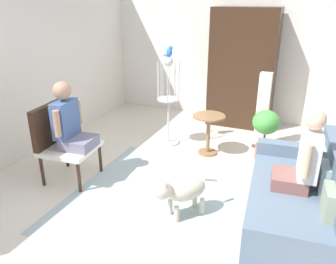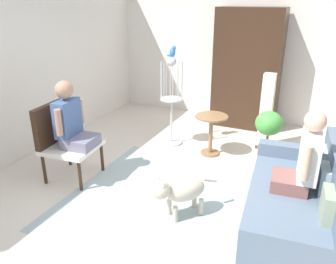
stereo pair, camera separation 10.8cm
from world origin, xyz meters
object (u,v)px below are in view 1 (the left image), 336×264
(couch, at_px, (301,198))
(bird_cage_stand, at_px, (168,105))
(potted_plant, at_px, (265,128))
(armchair, at_px, (60,137))
(person_on_couch, at_px, (304,157))
(person_on_armchair, at_px, (69,121))
(column_lamp, at_px, (262,111))
(dog, at_px, (181,190))
(parrot, at_px, (169,52))
(armoire_cabinet, at_px, (243,69))
(round_end_table, at_px, (208,129))

(couch, relative_size, bird_cage_stand, 1.25)
(potted_plant, bearing_deg, armchair, -146.04)
(person_on_couch, bearing_deg, person_on_armchair, -176.87)
(potted_plant, bearing_deg, column_lamp, 105.10)
(dog, distance_m, parrot, 2.37)
(person_on_armchair, height_order, armoire_cabinet, armoire_cabinet)
(bird_cage_stand, height_order, potted_plant, bird_cage_stand)
(bird_cage_stand, height_order, parrot, parrot)
(dog, distance_m, bird_cage_stand, 2.08)
(couch, bearing_deg, potted_plant, 112.48)
(round_end_table, height_order, bird_cage_stand, bird_cage_stand)
(bird_cage_stand, bearing_deg, round_end_table, -10.37)
(person_on_armchair, bearing_deg, column_lamp, 44.11)
(bird_cage_stand, bearing_deg, person_on_couch, -34.47)
(armchair, height_order, bird_cage_stand, bird_cage_stand)
(couch, bearing_deg, parrot, 146.32)
(armchair, xyz_separation_m, person_on_armchair, (0.17, 0.02, 0.24))
(potted_plant, relative_size, armoire_cabinet, 0.36)
(armoire_cabinet, bearing_deg, bird_cage_stand, -122.61)
(person_on_couch, xyz_separation_m, potted_plant, (-0.56, 1.46, -0.29))
(bird_cage_stand, height_order, armoire_cabinet, armoire_cabinet)
(dog, height_order, bird_cage_stand, bird_cage_stand)
(dog, bearing_deg, armchair, 173.54)
(potted_plant, bearing_deg, armoire_cabinet, 115.72)
(person_on_couch, height_order, round_end_table, person_on_couch)
(dog, relative_size, parrot, 3.86)
(potted_plant, bearing_deg, person_on_couch, -69.16)
(couch, distance_m, person_on_armchair, 2.90)
(dog, bearing_deg, person_on_armchair, 172.26)
(parrot, relative_size, column_lamp, 0.14)
(bird_cage_stand, bearing_deg, couch, -33.49)
(person_on_armchair, distance_m, round_end_table, 2.09)
(round_end_table, relative_size, potted_plant, 0.82)
(parrot, bearing_deg, round_end_table, -10.59)
(couch, xyz_separation_m, person_on_couch, (-0.04, -0.03, 0.49))
(armchair, xyz_separation_m, dog, (1.80, -0.20, -0.25))
(round_end_table, bearing_deg, armchair, -136.95)
(bird_cage_stand, xyz_separation_m, parrot, (0.02, -0.00, 0.86))
(couch, height_order, person_on_couch, person_on_couch)
(couch, height_order, parrot, parrot)
(couch, relative_size, potted_plant, 2.34)
(dog, distance_m, armoire_cabinet, 3.30)
(column_lamp, bearing_deg, bird_cage_stand, -162.21)
(armchair, relative_size, armoire_cabinet, 0.47)
(dog, distance_m, column_lamp, 2.36)
(couch, relative_size, round_end_table, 2.85)
(round_end_table, bearing_deg, armoire_cabinet, 83.89)
(armoire_cabinet, bearing_deg, armchair, -120.23)
(armchair, relative_size, person_on_armchair, 1.18)
(person_on_couch, xyz_separation_m, column_lamp, (-0.68, 1.91, -0.19))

